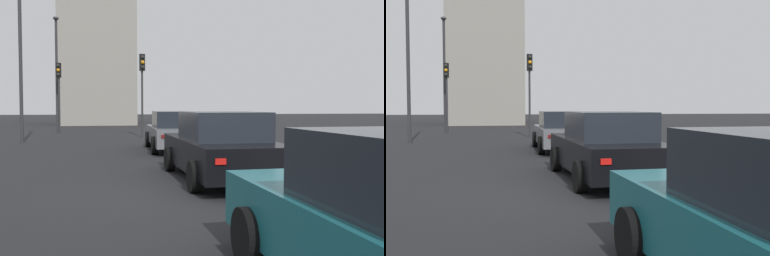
% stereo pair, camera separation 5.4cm
% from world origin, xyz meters
% --- Properties ---
extents(ground_plane, '(160.00, 160.00, 0.20)m').
position_xyz_m(ground_plane, '(0.00, 0.00, -0.10)').
color(ground_plane, black).
extents(car_grey_left_lead, '(4.79, 2.02, 1.50)m').
position_xyz_m(car_grey_left_lead, '(8.29, -1.45, 0.73)').
color(car_grey_left_lead, slate).
rests_on(car_grey_left_lead, ground_plane).
extents(car_black_left_second, '(4.88, 2.23, 1.58)m').
position_xyz_m(car_black_left_second, '(1.34, -1.56, 0.76)').
color(car_black_left_second, black).
rests_on(car_black_left_second, ground_plane).
extents(traffic_light_near_left, '(0.33, 0.30, 4.35)m').
position_xyz_m(traffic_light_near_left, '(19.93, 4.07, 3.12)').
color(traffic_light_near_left, '#2D2D30').
rests_on(traffic_light_near_left, ground_plane).
extents(traffic_light_near_right, '(0.33, 0.30, 4.49)m').
position_xyz_m(traffic_light_near_right, '(15.52, -0.75, 3.21)').
color(traffic_light_near_right, '#2D2D30').
rests_on(traffic_light_near_right, ground_plane).
extents(street_lamp_kerbside, '(0.56, 0.36, 8.77)m').
position_xyz_m(street_lamp_kerbside, '(13.07, 5.01, 5.06)').
color(street_lamp_kerbside, '#2D2D30').
rests_on(street_lamp_kerbside, ground_plane).
extents(street_lamp_far, '(0.56, 0.36, 7.38)m').
position_xyz_m(street_lamp_far, '(20.96, 4.31, 4.34)').
color(street_lamp_far, '#2D2D30').
rests_on(street_lamp_far, ground_plane).
extents(building_facade_left, '(10.00, 6.72, 17.94)m').
position_xyz_m(building_facade_left, '(35.13, 2.00, 8.97)').
color(building_facade_left, gray).
rests_on(building_facade_left, ground_plane).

